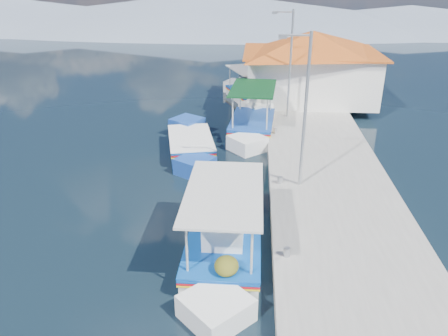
{
  "coord_description": "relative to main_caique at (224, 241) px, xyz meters",
  "views": [
    {
      "loc": [
        2.72,
        -14.26,
        8.53
      ],
      "look_at": [
        1.55,
        1.58,
        1.3
      ],
      "focal_mm": 35.45,
      "sensor_mm": 36.0,
      "label": 1
    }
  ],
  "objects": [
    {
      "name": "ground",
      "position": [
        -1.85,
        2.34,
        -0.5
      ],
      "size": [
        160.0,
        160.0,
        0.0
      ],
      "primitive_type": "plane",
      "color": "black",
      "rests_on": "ground"
    },
    {
      "name": "bollards",
      "position": [
        1.95,
        7.59,
        0.15
      ],
      "size": [
        0.2,
        17.2,
        0.3
      ],
      "color": "#A5A8AD",
      "rests_on": "quay"
    },
    {
      "name": "lamp_post_near",
      "position": [
        2.66,
        4.34,
        3.35
      ],
      "size": [
        1.21,
        0.14,
        6.0
      ],
      "color": "#A5A8AD",
      "rests_on": "quay"
    },
    {
      "name": "harbor_building",
      "position": [
        4.35,
        17.34,
        2.27
      ],
      "size": [
        10.49,
        10.49,
        4.4
      ],
      "color": "white",
      "rests_on": "quay"
    },
    {
      "name": "lamp_post_far",
      "position": [
        2.66,
        13.34,
        3.35
      ],
      "size": [
        1.21,
        0.14,
        6.0
      ],
      "color": "#A5A8AD",
      "rests_on": "quay"
    },
    {
      "name": "caique_green_canopy",
      "position": [
        0.71,
        11.82,
        -0.08
      ],
      "size": [
        2.66,
        7.69,
        2.88
      ],
      "rotation": [
        0.0,
        0.0,
        0.08
      ],
      "color": "white",
      "rests_on": "ground"
    },
    {
      "name": "caique_far",
      "position": [
        0.29,
        18.56,
        -0.06
      ],
      "size": [
        3.65,
        6.31,
        2.39
      ],
      "rotation": [
        0.0,
        0.0,
        -0.39
      ],
      "color": "white",
      "rests_on": "ground"
    },
    {
      "name": "mountain_ridge",
      "position": [
        4.69,
        58.34,
        1.54
      ],
      "size": [
        171.4,
        96.0,
        5.5
      ],
      "color": "slate",
      "rests_on": "ground"
    },
    {
      "name": "main_caique",
      "position": [
        0.0,
        0.0,
        0.0
      ],
      "size": [
        2.39,
        7.97,
        2.62
      ],
      "rotation": [
        0.0,
        0.0,
        0.0
      ],
      "color": "white",
      "rests_on": "ground"
    },
    {
      "name": "caique_blue_hull",
      "position": [
        -2.29,
        8.63,
        -0.16
      ],
      "size": [
        3.09,
        6.94,
        1.26
      ],
      "rotation": [
        0.0,
        0.0,
        -0.22
      ],
      "color": "#19449B",
      "rests_on": "ground"
    },
    {
      "name": "quay",
      "position": [
        4.05,
        8.34,
        -0.25
      ],
      "size": [
        5.0,
        44.0,
        0.5
      ],
      "primitive_type": "cube",
      "color": "#A4A099",
      "rests_on": "ground"
    }
  ]
}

